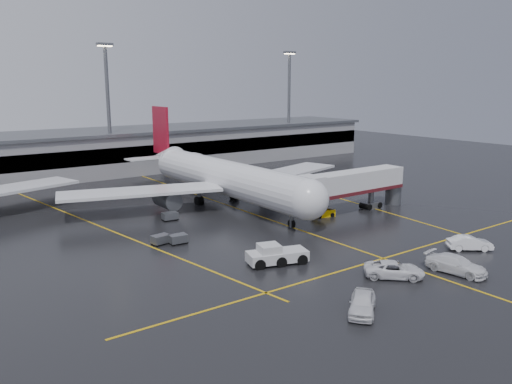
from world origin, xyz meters
TOP-DOWN VIEW (x-y plane):
  - ground at (0.00, 0.00)m, footprint 220.00×220.00m
  - apron_line_centre at (0.00, 0.00)m, footprint 0.25×90.00m
  - apron_line_stop at (0.00, -22.00)m, footprint 60.00×0.25m
  - apron_line_left at (-20.00, 10.00)m, footprint 9.99×69.35m
  - apron_line_right at (18.00, 10.00)m, footprint 7.57×69.64m
  - terminal at (0.00, 47.93)m, footprint 122.00×19.00m
  - light_mast_mid at (-5.00, 42.00)m, footprint 3.00×1.20m
  - light_mast_right at (40.00, 42.00)m, footprint 3.00×1.20m
  - main_airliner at (0.00, 9.70)m, footprint 48.80×45.60m
  - jet_bridge at (11.87, -6.00)m, footprint 19.90×3.40m
  - pushback_tractor at (-10.14, -16.53)m, footprint 6.59×4.16m
  - belt_loader at (6.99, -5.47)m, footprint 3.34×1.97m
  - service_van_a at (-3.44, -26.19)m, footprint 5.88×5.74m
  - service_van_b at (2.37, -28.95)m, footprint 3.25×6.20m
  - service_van_c at (9.92, -25.69)m, footprint 4.84×4.20m
  - service_van_d at (-11.70, -29.74)m, footprint 5.10×4.65m
  - baggage_cart_a at (-15.05, -4.73)m, footprint 2.10×1.45m
  - baggage_cart_b at (-16.75, -3.70)m, footprint 2.17×1.58m
  - baggage_cart_c at (-11.06, 5.18)m, footprint 2.10×1.46m

SIDE VIEW (x-z plane):
  - ground at x=0.00m, z-range 0.00..0.00m
  - apron_line_centre at x=0.00m, z-range 0.00..0.02m
  - apron_line_stop at x=0.00m, z-range 0.00..0.02m
  - apron_line_left at x=-20.00m, z-range 0.00..0.02m
  - apron_line_right at x=18.00m, z-range 0.00..0.02m
  - belt_loader at x=6.99m, z-range -0.51..1.49m
  - baggage_cart_a at x=-15.05m, z-range 0.07..1.19m
  - baggage_cart_b at x=-16.75m, z-range 0.07..1.19m
  - baggage_cart_c at x=-11.06m, z-range 0.07..1.19m
  - service_van_a at x=-3.44m, z-range 0.00..1.56m
  - service_van_c at x=9.92m, z-range 0.00..1.58m
  - service_van_d at x=-11.70m, z-range 0.00..1.68m
  - service_van_b at x=2.37m, z-range 0.00..1.71m
  - pushback_tractor at x=-10.14m, z-range -0.22..1.97m
  - jet_bridge at x=11.87m, z-range 0.91..6.96m
  - main_airliner at x=0.00m, z-range -2.84..11.26m
  - terminal at x=0.00m, z-range 0.02..8.62m
  - light_mast_mid at x=-5.00m, z-range 1.75..27.20m
  - light_mast_right at x=40.00m, z-range 1.75..27.20m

